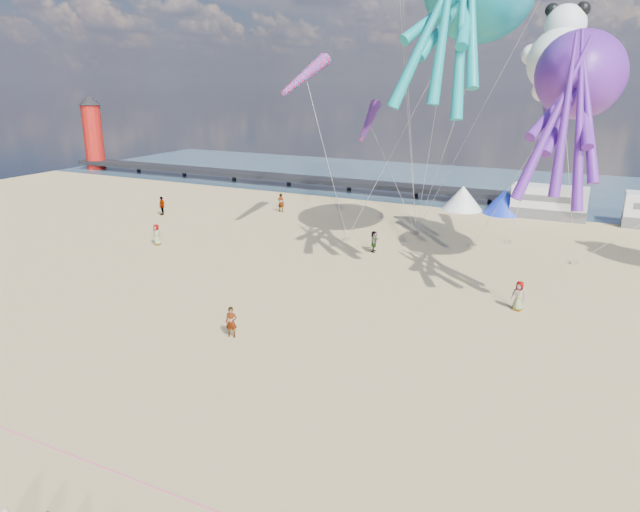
% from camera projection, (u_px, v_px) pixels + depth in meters
% --- Properties ---
extents(ground, '(120.00, 120.00, 0.00)m').
position_uv_depth(ground, '(275.00, 419.00, 21.69)').
color(ground, tan).
rests_on(ground, ground).
extents(water, '(120.00, 120.00, 0.00)m').
position_uv_depth(water, '(507.00, 187.00, 68.84)').
color(water, '#344F63').
rests_on(water, ground).
extents(pier, '(60.00, 3.00, 0.50)m').
position_uv_depth(pier, '(261.00, 175.00, 70.92)').
color(pier, black).
rests_on(pier, ground).
extents(lighthouse, '(2.60, 2.60, 9.00)m').
position_uv_depth(lighthouse, '(93.00, 137.00, 81.70)').
color(lighthouse, '#A5140F').
rests_on(lighthouse, ground).
extents(motorhome_0, '(6.60, 2.50, 3.00)m').
position_uv_depth(motorhome_0, '(549.00, 202.00, 53.01)').
color(motorhome_0, silver).
rests_on(motorhome_0, ground).
extents(tent_white, '(4.00, 4.00, 2.40)m').
position_uv_depth(tent_white, '(463.00, 198.00, 56.47)').
color(tent_white, white).
rests_on(tent_white, ground).
extents(tent_blue, '(4.00, 4.00, 2.40)m').
position_uv_depth(tent_blue, '(504.00, 201.00, 54.78)').
color(tent_blue, '#1933CC').
rests_on(tent_blue, ground).
extents(rope_line, '(34.00, 0.03, 0.03)m').
position_uv_depth(rope_line, '(192.00, 502.00, 17.39)').
color(rope_line, '#F2338C').
rests_on(rope_line, ground).
extents(standing_person, '(0.67, 0.55, 1.59)m').
position_uv_depth(standing_person, '(231.00, 322.00, 28.43)').
color(standing_person, tan).
rests_on(standing_person, ground).
extents(beachgoer_0, '(0.66, 0.48, 1.66)m').
position_uv_depth(beachgoer_0, '(157.00, 235.00, 44.39)').
color(beachgoer_0, '#7F6659').
rests_on(beachgoer_0, ground).
extents(beachgoer_3, '(0.96, 1.30, 1.80)m').
position_uv_depth(beachgoer_3, '(162.00, 206.00, 54.32)').
color(beachgoer_3, '#7F6659').
rests_on(beachgoer_3, ground).
extents(beachgoer_4, '(0.57, 1.00, 1.61)m').
position_uv_depth(beachgoer_4, '(374.00, 241.00, 42.61)').
color(beachgoer_4, '#7F6659').
rests_on(beachgoer_4, ground).
extents(beachgoer_5, '(1.75, 0.67, 1.85)m').
position_uv_depth(beachgoer_5, '(281.00, 203.00, 55.51)').
color(beachgoer_5, '#7F6659').
rests_on(beachgoer_5, ground).
extents(beachgoer_6, '(0.71, 0.56, 1.70)m').
position_uv_depth(beachgoer_6, '(519.00, 296.00, 31.74)').
color(beachgoer_6, '#7F6659').
rests_on(beachgoer_6, ground).
extents(sandbag_a, '(0.50, 0.35, 0.22)m').
position_uv_depth(sandbag_a, '(347.00, 239.00, 45.93)').
color(sandbag_a, gray).
rests_on(sandbag_a, ground).
extents(sandbag_b, '(0.50, 0.35, 0.22)m').
position_uv_depth(sandbag_b, '(473.00, 246.00, 44.01)').
color(sandbag_b, gray).
rests_on(sandbag_b, ground).
extents(sandbag_c, '(0.50, 0.35, 0.22)m').
position_uv_depth(sandbag_c, '(575.00, 263.00, 39.95)').
color(sandbag_c, gray).
rests_on(sandbag_c, ground).
extents(sandbag_d, '(0.50, 0.35, 0.22)m').
position_uv_depth(sandbag_d, '(508.00, 242.00, 45.06)').
color(sandbag_d, gray).
rests_on(sandbag_d, ground).
extents(sandbag_e, '(0.50, 0.35, 0.22)m').
position_uv_depth(sandbag_e, '(416.00, 233.00, 47.74)').
color(sandbag_e, gray).
rests_on(sandbag_e, ground).
extents(kite_octopus_purple, '(4.47, 10.16, 11.55)m').
position_uv_depth(kite_octopus_purple, '(580.00, 75.00, 32.67)').
color(kite_octopus_purple, '#5D2097').
extents(kite_panda, '(5.33, 5.05, 7.15)m').
position_uv_depth(kite_panda, '(561.00, 62.00, 36.27)').
color(kite_panda, white).
extents(windsock_left, '(1.14, 7.25, 7.25)m').
position_uv_depth(windsock_left, '(305.00, 75.00, 43.17)').
color(windsock_left, red).
extents(windsock_mid, '(1.71, 6.13, 6.06)m').
position_uv_depth(windsock_mid, '(548.00, 109.00, 40.55)').
color(windsock_mid, red).
extents(windsock_right, '(1.60, 5.07, 5.00)m').
position_uv_depth(windsock_right, '(369.00, 121.00, 43.26)').
color(windsock_right, red).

